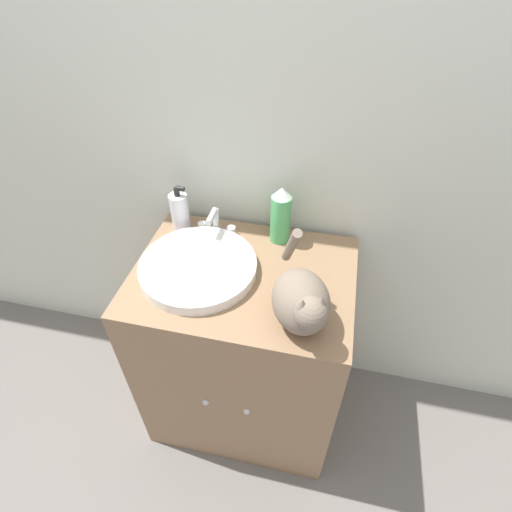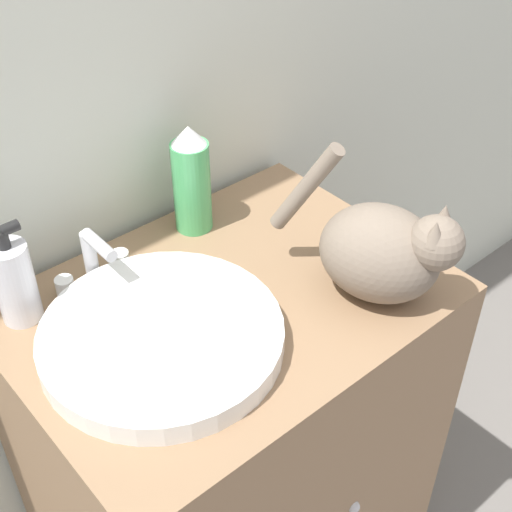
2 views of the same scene
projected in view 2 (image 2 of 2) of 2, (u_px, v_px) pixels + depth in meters
name	position (u px, v px, depth m)	size (l,w,h in m)	color
wall_back	(97.00, 9.00, 1.14)	(6.00, 0.05, 2.50)	silver
vanity_cabinet	(232.00, 450.00, 1.47)	(0.73, 0.56, 0.84)	#8C6B4C
sink_basin	(162.00, 337.00, 1.11)	(0.38, 0.38, 0.04)	white
faucet	(94.00, 262.00, 1.21)	(0.14, 0.10, 0.11)	silver
cat	(385.00, 250.00, 1.17)	(0.23, 0.33, 0.26)	#7A6B5B
soap_bottle	(14.00, 281.00, 1.13)	(0.07, 0.07, 0.18)	silver
spray_bottle	(191.00, 180.00, 1.31)	(0.07, 0.07, 0.22)	#4CB266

